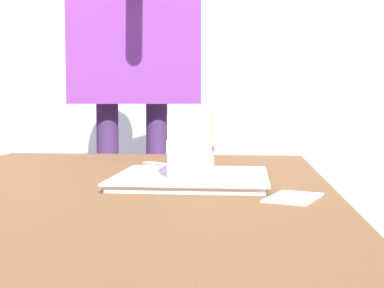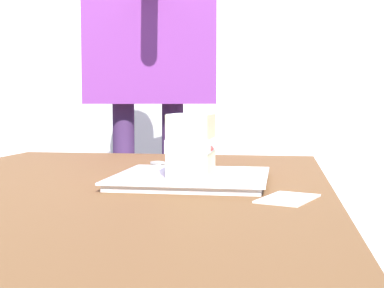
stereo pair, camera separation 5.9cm
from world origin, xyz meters
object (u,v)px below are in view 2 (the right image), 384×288
(paper_napkin, at_px, (288,199))
(diner_person, at_px, (148,27))
(dessert_plate, at_px, (192,178))
(dessert_fork, at_px, (174,165))
(cake_slice, at_px, (192,144))
(patio_table, at_px, (68,254))

(paper_napkin, distance_m, diner_person, 1.24)
(dessert_plate, distance_m, diner_person, 1.04)
(dessert_fork, distance_m, paper_napkin, 0.48)
(cake_slice, xyz_separation_m, diner_person, (-0.92, -0.30, 0.34))
(dessert_fork, height_order, paper_napkin, dessert_fork)
(dessert_plate, height_order, diner_person, diner_person)
(patio_table, xyz_separation_m, paper_napkin, (-0.03, 0.34, 0.09))
(dessert_plate, bearing_deg, dessert_fork, -161.51)
(dessert_plate, height_order, paper_napkin, dessert_plate)
(patio_table, bearing_deg, diner_person, -173.00)
(patio_table, distance_m, dessert_fork, 0.45)
(paper_napkin, bearing_deg, diner_person, -155.91)
(dessert_plate, distance_m, cake_slice, 0.06)
(patio_table, height_order, dessert_fork, dessert_fork)
(patio_table, relative_size, cake_slice, 12.18)
(patio_table, relative_size, dessert_plate, 5.34)
(dessert_plate, xyz_separation_m, dessert_fork, (-0.25, -0.08, -0.00))
(patio_table, xyz_separation_m, cake_slice, (-0.17, 0.17, 0.16))
(patio_table, height_order, diner_person, diner_person)
(dessert_fork, bearing_deg, cake_slice, 18.02)
(dessert_fork, distance_m, diner_person, 0.81)
(dessert_plate, relative_size, cake_slice, 2.28)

